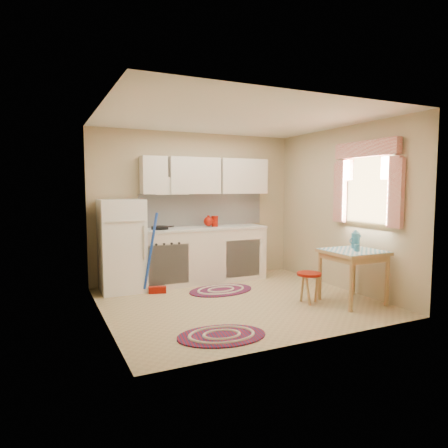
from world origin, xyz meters
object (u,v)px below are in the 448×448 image
at_px(base_cabinets, 199,256).
at_px(stool, 309,288).
at_px(fridge, 122,246).
at_px(table, 353,277).

bearing_deg(base_cabinets, stool, -62.85).
bearing_deg(fridge, stool, -38.29).
distance_m(table, stool, 0.62).
bearing_deg(fridge, table, -35.62).
height_order(table, stool, table).
distance_m(base_cabinets, stool, 2.01).
bearing_deg(base_cabinets, table, -53.97).
relative_size(fridge, table, 1.94).
bearing_deg(fridge, base_cabinets, 2.25).
height_order(fridge, base_cabinets, fridge).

